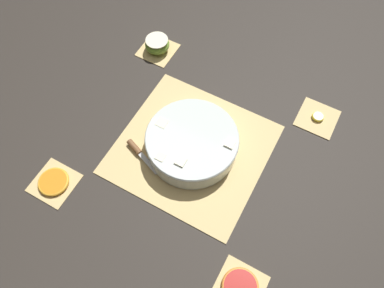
{
  "coord_description": "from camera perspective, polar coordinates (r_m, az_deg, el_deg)",
  "views": [
    {
      "loc": [
        0.25,
        -0.46,
        1.01
      ],
      "look_at": [
        0.0,
        0.0,
        0.03
      ],
      "focal_mm": 35.0,
      "sensor_mm": 36.0,
      "label": 1
    }
  ],
  "objects": [
    {
      "name": "banana_coin_single",
      "position": [
        1.25,
        18.66,
        3.99
      ],
      "size": [
        0.04,
        0.04,
        0.01
      ],
      "color": "#F7EFC6",
      "rests_on": "coaster_mat_far_right"
    },
    {
      "name": "fruit_salad_bowl",
      "position": [
        1.1,
        -0.05,
        0.27
      ],
      "size": [
        0.28,
        0.28,
        0.08
      ],
      "color": "silver",
      "rests_on": "bamboo_mat_center"
    },
    {
      "name": "coaster_mat_far_left",
      "position": [
        1.37,
        -5.23,
        14.1
      ],
      "size": [
        0.12,
        0.12,
        0.01
      ],
      "color": "#D6B775",
      "rests_on": "ground_plane"
    },
    {
      "name": "apple_half",
      "position": [
        1.35,
        -5.33,
        14.89
      ],
      "size": [
        0.08,
        0.08,
        0.05
      ],
      "color": "#7FAD38",
      "rests_on": "coaster_mat_far_left"
    },
    {
      "name": "bamboo_mat_center",
      "position": [
        1.14,
        0.0,
        -0.73
      ],
      "size": [
        0.44,
        0.42,
        0.01
      ],
      "color": "#D6B775",
      "rests_on": "ground_plane"
    },
    {
      "name": "coaster_mat_far_right",
      "position": [
        1.26,
        18.56,
        3.81
      ],
      "size": [
        0.12,
        0.12,
        0.01
      ],
      "color": "#D6B775",
      "rests_on": "ground_plane"
    },
    {
      "name": "orange_slice_whole",
      "position": [
        1.15,
        -20.36,
        -5.42
      ],
      "size": [
        0.09,
        0.09,
        0.01
      ],
      "color": "orange",
      "rests_on": "coaster_mat_near_left"
    },
    {
      "name": "grapefruit_slice",
      "position": [
        1.01,
        7.35,
        -20.75
      ],
      "size": [
        0.1,
        0.1,
        0.01
      ],
      "color": "#B2231E",
      "rests_on": "coaster_mat_near_right"
    },
    {
      "name": "paring_knife",
      "position": [
        1.14,
        -8.54,
        -0.72
      ],
      "size": [
        0.14,
        0.06,
        0.02
      ],
      "color": "silver",
      "rests_on": "bamboo_mat_center"
    },
    {
      "name": "coaster_mat_near_left",
      "position": [
        1.16,
        -20.24,
        -5.57
      ],
      "size": [
        0.12,
        0.12,
        0.01
      ],
      "color": "#D6B775",
      "rests_on": "ground_plane"
    },
    {
      "name": "ground_plane",
      "position": [
        1.14,
        0.0,
        -0.81
      ],
      "size": [
        6.0,
        6.0,
        0.0
      ],
      "primitive_type": "plane",
      "color": "#2D2823"
    },
    {
      "name": "coaster_mat_near_right",
      "position": [
        1.02,
        7.29,
        -20.82
      ],
      "size": [
        0.12,
        0.12,
        0.01
      ],
      "color": "#D6B775",
      "rests_on": "ground_plane"
    }
  ]
}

